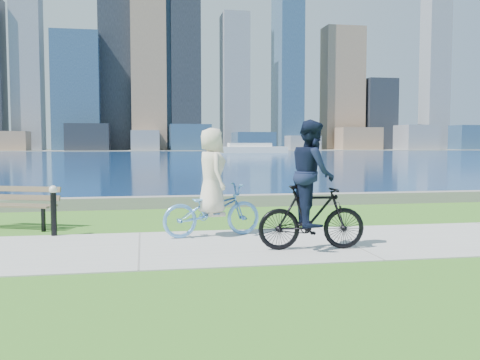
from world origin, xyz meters
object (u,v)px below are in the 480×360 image
object	(u,v)px
park_bench	(19,203)
cyclist_woman	(212,196)
cyclist_man	(312,196)
bollard_lamp	(54,207)

from	to	relation	value
park_bench	cyclist_woman	bearing A→B (deg)	-2.64
park_bench	cyclist_woman	world-z (taller)	cyclist_woman
cyclist_man	cyclist_woman	bearing A→B (deg)	47.87
bollard_lamp	cyclist_woman	distance (m)	3.31
park_bench	cyclist_woman	size ratio (longest dim) A/B	0.86
park_bench	cyclist_man	size ratio (longest dim) A/B	0.83
park_bench	cyclist_woman	distance (m)	4.63
park_bench	bollard_lamp	xyz separation A→B (m)	(0.96, -1.28, 0.03)
cyclist_woman	cyclist_man	xyz separation A→B (m)	(1.60, -1.70, 0.15)
bollard_lamp	cyclist_man	distance (m)	5.40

